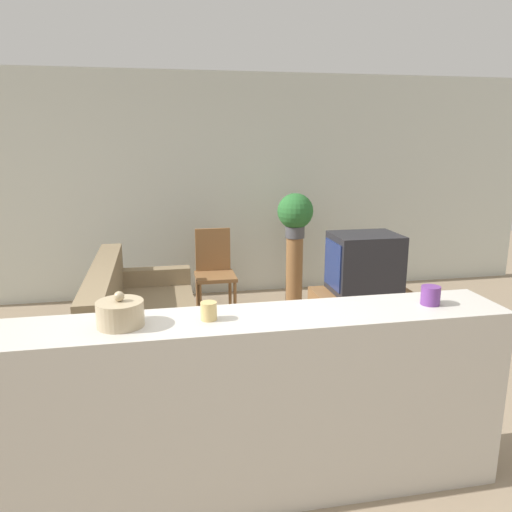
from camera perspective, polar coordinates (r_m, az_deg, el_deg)
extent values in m
plane|color=gray|center=(3.35, -2.78, -22.00)|extent=(14.00, 14.00, 0.00)
cube|color=silver|center=(6.17, -7.66, 7.81)|extent=(9.00, 0.06, 2.70)
cube|color=#847051|center=(4.58, -12.29, -9.07)|extent=(0.89, 1.99, 0.43)
cube|color=#847051|center=(4.46, -17.01, -4.04)|extent=(0.20, 1.99, 0.44)
cube|color=#847051|center=(3.70, -12.56, -13.18)|extent=(0.89, 0.16, 0.61)
cube|color=#847051|center=(5.41, -12.20, -4.53)|extent=(0.89, 0.16, 0.61)
cube|color=olive|center=(5.04, 11.99, -6.61)|extent=(0.95, 0.53, 0.48)
cube|color=#232328|center=(4.88, 12.29, -0.80)|extent=(0.62, 0.51, 0.57)
cube|color=navy|center=(4.77, 8.80, -0.99)|extent=(0.02, 0.41, 0.44)
cube|color=olive|center=(5.57, -4.67, -2.34)|extent=(0.44, 0.44, 0.04)
cube|color=olive|center=(5.70, -4.96, 0.75)|extent=(0.40, 0.04, 0.49)
cylinder|color=olive|center=(5.44, -6.39, -5.27)|extent=(0.04, 0.04, 0.41)
cylinder|color=olive|center=(5.48, -2.42, -5.05)|extent=(0.04, 0.04, 0.41)
cylinder|color=olive|center=(5.80, -6.72, -4.08)|extent=(0.04, 0.04, 0.41)
cylinder|color=olive|center=(5.84, -2.99, -3.89)|extent=(0.04, 0.04, 0.41)
cylinder|color=olive|center=(5.90, 4.39, -1.73)|extent=(0.20, 0.20, 0.81)
cylinder|color=#4C4C51|center=(5.79, 4.47, 2.76)|extent=(0.22, 0.22, 0.13)
sphere|color=#2D7033|center=(5.75, 4.52, 5.13)|extent=(0.41, 0.41, 0.41)
cube|color=beige|center=(2.81, -1.93, -16.99)|extent=(2.91, 0.44, 1.04)
cylinder|color=tan|center=(2.55, -15.26, -6.37)|extent=(0.23, 0.23, 0.13)
sphere|color=tan|center=(2.52, -15.38, -4.47)|extent=(0.05, 0.05, 0.05)
cylinder|color=tan|center=(2.55, -5.42, -6.27)|extent=(0.08, 0.08, 0.09)
cylinder|color=#66337F|center=(2.93, 19.32, -4.27)|extent=(0.11, 0.11, 0.10)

